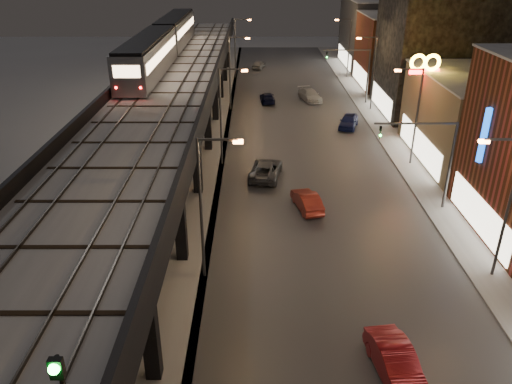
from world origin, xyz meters
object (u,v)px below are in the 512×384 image
object	(u,v)px
car_far_white	(259,65)
subway_train	(164,41)
car_onc_silver	(396,364)
car_mid_silver	(266,170)
car_onc_red	(349,122)
car_mid_dark	(267,98)
car_near_white	(307,201)
car_onc_white	(310,95)

from	to	relation	value
car_far_white	subway_train	bearing A→B (deg)	80.31
car_onc_silver	subway_train	bearing A→B (deg)	103.50
car_mid_silver	car_onc_red	xyz separation A→B (m)	(9.64, 13.86, 0.02)
car_mid_dark	car_onc_silver	size ratio (longest dim) A/B	0.94
car_near_white	car_onc_white	size ratio (longest dim) A/B	0.83
subway_train	car_mid_silver	size ratio (longest dim) A/B	7.06
car_onc_white	car_mid_dark	bearing A→B (deg)	174.15
car_mid_dark	car_onc_white	bearing A→B (deg)	-174.33
car_near_white	car_mid_dark	xyz separation A→B (m)	(-2.39, 30.47, -0.06)
subway_train	car_onc_red	world-z (taller)	subway_train
car_far_white	car_onc_red	world-z (taller)	car_onc_red
car_near_white	car_onc_red	xyz separation A→B (m)	(6.58, 19.90, 0.06)
car_mid_dark	subway_train	bearing A→B (deg)	11.88
car_far_white	car_onc_white	size ratio (longest dim) A/B	0.78
car_onc_white	car_onc_red	bearing A→B (deg)	-89.40
car_mid_silver	car_mid_dark	bearing A→B (deg)	-81.75
car_mid_dark	car_mid_silver	bearing A→B (deg)	84.83
car_mid_silver	car_onc_silver	xyz separation A→B (m)	(5.61, -22.99, 0.02)
car_far_white	car_onc_white	bearing A→B (deg)	123.11
subway_train	car_onc_white	xyz separation A→B (m)	(18.24, 4.40, -7.74)
car_onc_red	car_onc_white	bearing A→B (deg)	124.17
car_mid_dark	car_onc_white	distance (m)	5.80
subway_train	car_near_white	size ratio (longest dim) A/B	8.92
car_onc_silver	car_onc_white	distance (m)	48.37
car_onc_red	car_mid_silver	bearing A→B (deg)	-106.35
car_mid_silver	car_onc_white	xyz separation A→B (m)	(6.39, 25.37, -0.00)
car_far_white	car_onc_white	xyz separation A→B (m)	(6.73, -20.61, 0.06)
car_onc_silver	car_onc_white	bearing A→B (deg)	80.91
car_onc_silver	car_onc_white	size ratio (longest dim) A/B	0.91
car_mid_silver	car_onc_white	bearing A→B (deg)	-94.32
car_onc_silver	car_onc_red	size ratio (longest dim) A/B	1.04
car_mid_silver	car_onc_red	world-z (taller)	car_onc_red
subway_train	car_onc_white	world-z (taller)	subway_train
car_mid_dark	car_onc_red	size ratio (longest dim) A/B	0.98
car_near_white	car_onc_silver	world-z (taller)	car_onc_silver
car_onc_red	car_near_white	bearing A→B (deg)	-89.85
car_near_white	car_onc_silver	size ratio (longest dim) A/B	0.91
car_mid_silver	car_onc_silver	size ratio (longest dim) A/B	1.15
subway_train	car_mid_dark	distance (m)	15.17
car_mid_dark	car_far_white	distance (m)	21.57
car_mid_dark	car_onc_silver	xyz separation A→B (m)	(4.94, -47.43, 0.13)
subway_train	car_mid_dark	size ratio (longest dim) A/B	8.62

